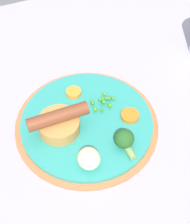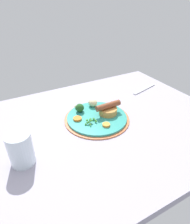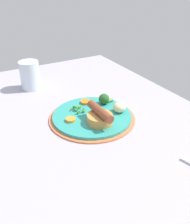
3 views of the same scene
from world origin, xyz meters
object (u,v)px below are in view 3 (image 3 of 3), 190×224
Objects in this scene: broccoli_floret_near at (104,99)px; pea_pile at (78,108)px; dinner_plate at (92,117)px; carrot_slice_1 at (86,102)px; sausage_pudding at (100,117)px; carrot_slice_0 at (71,120)px; potato_chunk_0 at (120,107)px; drinking_glass at (30,75)px.

pea_pile is at bearing -4.48° from broccoli_floret_near.
dinner_plate is 7.88× the size of carrot_slice_1.
pea_pile is at bearing 127.43° from carrot_slice_1.
dinner_plate is 9.04cm from broccoli_floret_near.
sausage_pudding reaches higher than pea_pile.
carrot_slice_1 is at bearing -52.57° from pea_pile.
potato_chunk_0 is at bearing -99.51° from carrot_slice_0.
pea_pile is 10.23cm from broccoli_floret_near.
sausage_pudding reaches higher than broccoli_floret_near.
drinking_glass is (32.60, 10.03, 5.00)cm from dinner_plate.
pea_pile is at bearing -165.81° from sausage_pudding.
drinking_glass reaches higher than dinner_plate.
drinking_glass is at bearing 17.11° from dinner_plate.
broccoli_floret_near is (0.03, -10.20, 0.84)cm from pea_pile.
pea_pile is (9.87, 2.64, -1.26)cm from sausage_pudding.
carrot_slice_1 is at bearing -37.92° from broccoli_floret_near.
carrot_slice_1 is 0.31× the size of drinking_glass.
dinner_plate is 9.14× the size of carrot_slice_0.
dinner_plate is at bearing -89.76° from carrot_slice_0.
broccoli_floret_near is 7.41cm from potato_chunk_0.
drinking_glass is at bearing 14.40° from pea_pile.
pea_pile is at bearing 57.77° from potato_chunk_0.
pea_pile is (4.52, 2.83, 1.73)cm from dinner_plate.
carrot_slice_0 and carrot_slice_1 have the same top height.
sausage_pudding is 2.63× the size of potato_chunk_0.
broccoli_floret_near is 33.11cm from drinking_glass.
dinner_plate is at bearing 177.23° from sausage_pudding.
broccoli_floret_near reaches higher than carrot_slice_1.
sausage_pudding is at bearing -165.45° from drinking_glass.
potato_chunk_0 is 12.89cm from carrot_slice_1.
pea_pile is 0.95× the size of broccoli_floret_near.
sausage_pudding is at bearing 48.00° from broccoli_floret_near.
carrot_slice_1 is (3.62, -4.73, -0.48)cm from pea_pile.
dinner_plate is at bearing -147.98° from pea_pile.
pea_pile reaches higher than carrot_slice_0.
drinking_glass reaches higher than sausage_pudding.
broccoli_floret_near is at bearing -148.18° from drinking_glass.
broccoli_floret_near is 0.50× the size of drinking_glass.
carrot_slice_0 is at bearing -175.53° from drinking_glass.
potato_chunk_0 reaches higher than dinner_plate.
carrot_slice_0 is (-4.55, 4.66, -0.46)cm from pea_pile.
carrot_slice_1 reaches higher than dinner_plate.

